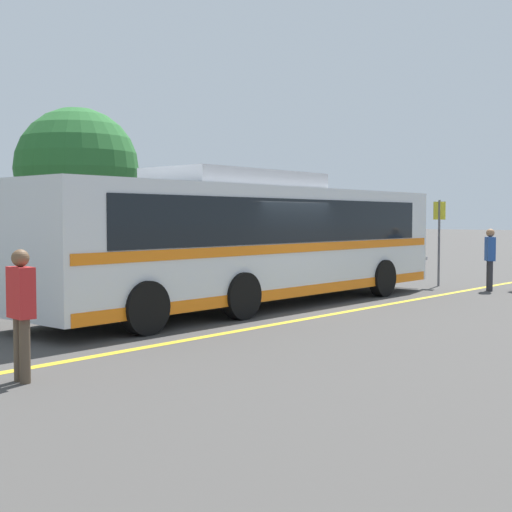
# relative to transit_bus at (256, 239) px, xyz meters

# --- Properties ---
(ground_plane) EXTENTS (220.00, 220.00, 0.00)m
(ground_plane) POSITION_rel_transit_bus_xyz_m (-0.01, -0.48, -1.64)
(ground_plane) COLOR #423F3D
(lane_strip_0) EXTENTS (32.54, 0.20, 0.01)m
(lane_strip_0) POSITION_rel_transit_bus_xyz_m (0.02, -2.20, -1.64)
(lane_strip_0) COLOR gold
(lane_strip_0) RESTS_ON ground_plane
(curb_strip) EXTENTS (40.54, 0.36, 0.15)m
(curb_strip) POSITION_rel_transit_bus_xyz_m (0.02, 6.21, -1.56)
(curb_strip) COLOR #99999E
(curb_strip) RESTS_ON ground_plane
(transit_bus) EXTENTS (12.88, 2.78, 3.22)m
(transit_bus) POSITION_rel_transit_bus_xyz_m (0.00, 0.00, 0.00)
(transit_bus) COLOR silver
(transit_bus) RESTS_ON ground_plane
(parked_car_2) EXTENTS (4.43, 1.96, 1.52)m
(parked_car_2) POSITION_rel_transit_bus_xyz_m (1.10, 5.03, -0.87)
(parked_car_2) COLOR #4C3823
(parked_car_2) RESTS_ON ground_plane
(parked_car_3) EXTENTS (4.86, 1.95, 1.30)m
(parked_car_3) POSITION_rel_transit_bus_xyz_m (6.72, 5.01, -0.96)
(parked_car_3) COLOR #4C3823
(parked_car_3) RESTS_ON ground_plane
(pedestrian_0) EXTENTS (0.26, 0.44, 1.73)m
(pedestrian_0) POSITION_rel_transit_bus_xyz_m (-7.95, -2.91, -0.65)
(pedestrian_0) COLOR brown
(pedestrian_0) RESTS_ON ground_plane
(pedestrian_2) EXTENTS (0.47, 0.43, 1.82)m
(pedestrian_2) POSITION_rel_transit_bus_xyz_m (7.24, -2.76, -0.59)
(pedestrian_2) COLOR #2D2D33
(pedestrian_2) RESTS_ON ground_plane
(bus_stop_sign) EXTENTS (0.07, 0.40, 2.69)m
(bus_stop_sign) POSITION_rel_transit_bus_xyz_m (7.66, -0.93, 0.05)
(bus_stop_sign) COLOR #59595E
(bus_stop_sign) RESTS_ON ground_plane
(tree_0) EXTENTS (4.22, 4.22, 5.91)m
(tree_0) POSITION_rel_transit_bus_xyz_m (1.64, 9.59, 2.16)
(tree_0) COLOR #513823
(tree_0) RESTS_ON ground_plane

